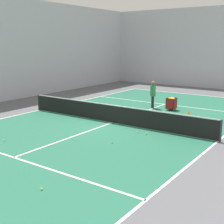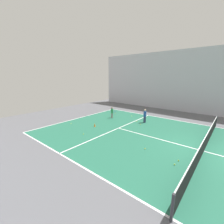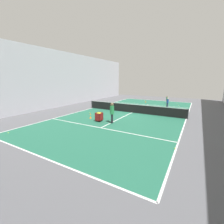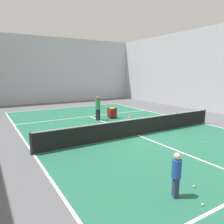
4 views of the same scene
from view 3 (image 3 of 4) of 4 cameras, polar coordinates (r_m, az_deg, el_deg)
The scene contains 30 objects.
ground_plane at distance 17.69m, azimuth 7.59°, elevation -0.24°, with size 36.81×36.81×0.00m, color #5B5B60.
court_playing_area at distance 17.69m, azimuth 7.59°, elevation -0.24°, with size 11.51×23.65×0.00m.
line_baseline_near at distance 28.83m, azimuth 16.63°, elevation 4.23°, with size 11.51×0.10×0.00m, color white.
line_baseline_far at distance 8.62m, azimuth -25.30°, elevation -15.23°, with size 11.51×0.10×0.00m, color white.
line_sideline_left at distance 16.47m, azimuth 26.44°, elevation -2.38°, with size 0.10×23.65×0.00m, color white.
line_sideline_right at distance 20.52m, azimuth -7.44°, elevation 1.52°, with size 0.10×23.65×0.00m, color white.
line_service_near at distance 23.74m, azimuth 13.60°, elevation 2.75°, with size 11.51×0.10×0.00m, color white.
line_service_far at distance 12.13m, azimuth -4.29°, elevation -6.04°, with size 11.51×0.10×0.00m, color white.
line_centre_service at distance 17.69m, azimuth 7.59°, elevation -0.23°, with size 0.10×13.01×0.00m, color white.
hall_enclosure_right at distance 23.28m, azimuth -17.07°, elevation 11.81°, with size 0.15×33.11×7.63m.
tennis_net at distance 17.59m, azimuth 7.64°, elevation 1.43°, with size 11.81×0.10×1.01m.
player_near_baseline at distance 25.64m, azimuth 20.20°, elevation 4.55°, with size 0.35×0.56×1.19m.
coach_at_net at distance 13.18m, azimuth -0.00°, elevation 0.18°, with size 0.53×0.68×1.83m.
child_midcourt at distance 22.04m, azimuth 20.41°, elevation 3.62°, with size 0.36×0.36×1.35m.
ball_cart at distance 13.86m, azimuth -4.95°, elevation -1.19°, with size 0.55×0.59×0.84m.
training_cone_0 at distance 15.13m, azimuth -8.19°, elevation -2.01°, with size 0.24×0.24×0.20m, color orange.
training_cone_1 at distance 25.82m, azimuth 12.66°, elevation 3.89°, with size 0.17×0.17×0.31m, color orange.
training_cone_2 at distance 16.63m, azimuth -8.25°, elevation -0.68°, with size 0.16×0.16×0.21m, color orange.
tennis_ball_0 at distance 24.19m, azimuth 24.10°, elevation 2.26°, with size 0.07×0.07×0.07m, color yellow.
tennis_ball_1 at distance 9.32m, azimuth 22.90°, elevation -12.66°, with size 0.07×0.07×0.07m, color yellow.
tennis_ball_2 at distance 13.28m, azimuth -34.79°, elevation -6.51°, with size 0.07×0.07×0.07m, color yellow.
tennis_ball_3 at distance 19.31m, azimuth 2.70°, elevation 1.03°, with size 0.07×0.07×0.07m, color yellow.
tennis_ball_4 at distance 22.86m, azimuth 19.78°, elevation 2.08°, with size 0.07×0.07×0.07m, color yellow.
tennis_ball_5 at distance 21.07m, azimuth 5.46°, elevation 1.94°, with size 0.07×0.07×0.07m, color yellow.
tennis_ball_6 at distance 25.83m, azimuth 8.18°, elevation 3.79°, with size 0.07×0.07×0.07m, color yellow.
tennis_ball_7 at distance 17.70m, azimuth -8.63°, elevation -0.14°, with size 0.07×0.07×0.07m, color yellow.
tennis_ball_8 at distance 19.58m, azimuth 1.45°, elevation 1.20°, with size 0.07×0.07×0.07m, color yellow.
tennis_ball_9 at distance 22.24m, azimuth 17.90°, elevation 1.94°, with size 0.07×0.07×0.07m, color yellow.
tennis_ball_10 at distance 28.25m, azimuth 12.26°, elevation 4.37°, with size 0.07×0.07×0.07m, color yellow.
tennis_ball_11 at distance 26.24m, azimuth 23.56°, elevation 3.02°, with size 0.07×0.07×0.07m, color yellow.
Camera 3 is at (-6.50, 16.00, 3.83)m, focal length 24.00 mm.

